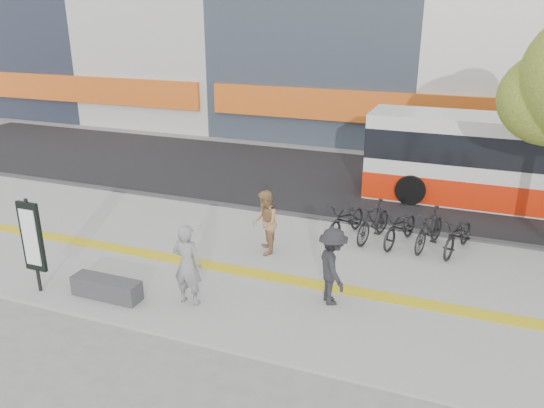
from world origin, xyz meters
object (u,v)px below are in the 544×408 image
at_px(pedestrian_tan, 265,223).
at_px(bus, 538,167).
at_px(signboard, 32,238).
at_px(pedestrian_dark, 332,266).
at_px(seated_woman, 187,265).
at_px(bench, 107,288).

bearing_deg(pedestrian_tan, bus, 109.92).
relative_size(signboard, pedestrian_dark, 1.29).
bearing_deg(signboard, pedestrian_dark, 16.70).
distance_m(signboard, bus, 14.66).
bearing_deg(pedestrian_dark, pedestrian_tan, 18.91).
relative_size(signboard, seated_woman, 1.22).
distance_m(pedestrian_tan, pedestrian_dark, 2.90).
bearing_deg(pedestrian_tan, signboard, -70.55).
height_order(seated_woman, pedestrian_dark, seated_woman).
bearing_deg(signboard, bench, 10.81).
relative_size(bench, bus, 0.15).
height_order(bench, signboard, signboard).
bearing_deg(bus, pedestrian_dark, -118.73).
height_order(seated_woman, pedestrian_tan, seated_woman).
bearing_deg(seated_woman, bench, 14.17).
xyz_separation_m(bus, pedestrian_tan, (-6.72, -6.32, -0.46)).
height_order(signboard, seated_woman, signboard).
xyz_separation_m(bus, seated_woman, (-7.31, -9.24, -0.40)).
bearing_deg(signboard, pedestrian_tan, 42.75).
bearing_deg(pedestrian_tan, bench, -58.55).
bearing_deg(bus, signboard, -136.96).
bearing_deg(seated_woman, bus, -128.43).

